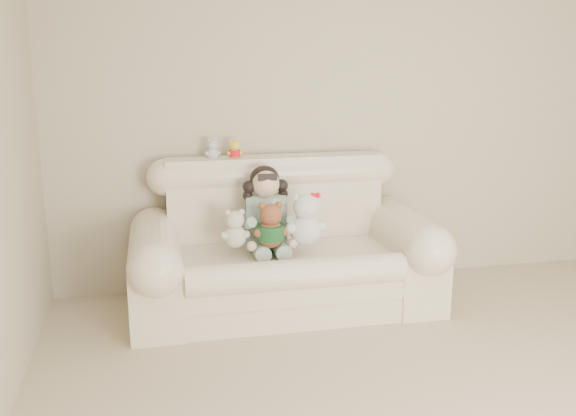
{
  "coord_description": "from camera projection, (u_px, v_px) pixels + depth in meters",
  "views": [
    {
      "loc": [
        -1.48,
        -2.08,
        1.76
      ],
      "look_at": [
        -0.62,
        1.9,
        0.75
      ],
      "focal_mm": 39.41,
      "sensor_mm": 36.0,
      "label": 1
    }
  ],
  "objects": [
    {
      "name": "grey_mini_plush",
      "position": [
        212.0,
        148.0,
        4.46
      ],
      "size": [
        0.12,
        0.1,
        0.18
      ],
      "primitive_type": null,
      "rotation": [
        0.0,
        0.0,
        0.15
      ],
      "color": "silver",
      "rests_on": "sofa"
    },
    {
      "name": "sofa",
      "position": [
        285.0,
        238.0,
        4.34
      ],
      "size": [
        2.1,
        0.95,
        1.03
      ],
      "primitive_type": null,
      "color": "#F2DCC3",
      "rests_on": "floor"
    },
    {
      "name": "seated_child",
      "position": [
        266.0,
        207.0,
        4.35
      ],
      "size": [
        0.39,
        0.46,
        0.59
      ],
      "primitive_type": null,
      "rotation": [
        0.0,
        0.0,
        -0.07
      ],
      "color": "#286847",
      "rests_on": "sofa"
    },
    {
      "name": "white_cat",
      "position": [
        305.0,
        214.0,
        4.18
      ],
      "size": [
        0.33,
        0.29,
        0.43
      ],
      "primitive_type": null,
      "rotation": [
        0.0,
        0.0,
        -0.33
      ],
      "color": "silver",
      "rests_on": "sofa"
    },
    {
      "name": "wall_back",
      "position": [
        352.0,
        114.0,
        4.76
      ],
      "size": [
        4.5,
        0.0,
        4.5
      ],
      "primitive_type": "plane",
      "rotation": [
        1.57,
        0.0,
        0.0
      ],
      "color": "#B8B092",
      "rests_on": "ground"
    },
    {
      "name": "yellow_mini_bear",
      "position": [
        235.0,
        148.0,
        4.49
      ],
      "size": [
        0.13,
        0.11,
        0.17
      ],
      "primitive_type": null,
      "rotation": [
        0.0,
        0.0,
        0.31
      ],
      "color": "#FFF235",
      "rests_on": "sofa"
    },
    {
      "name": "cream_teddy",
      "position": [
        235.0,
        225.0,
        4.15
      ],
      "size": [
        0.24,
        0.21,
        0.31
      ],
      "primitive_type": null,
      "rotation": [
        0.0,
        0.0,
        -0.35
      ],
      "color": "beige",
      "rests_on": "sofa"
    },
    {
      "name": "brown_teddy",
      "position": [
        271.0,
        221.0,
        4.14
      ],
      "size": [
        0.24,
        0.18,
        0.36
      ],
      "primitive_type": null,
      "rotation": [
        0.0,
        0.0,
        0.02
      ],
      "color": "brown",
      "rests_on": "sofa"
    }
  ]
}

